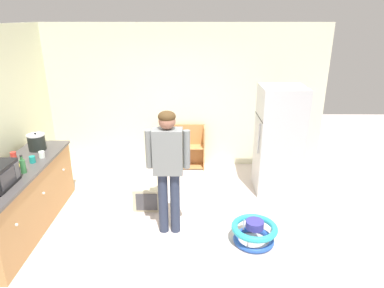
{
  "coord_description": "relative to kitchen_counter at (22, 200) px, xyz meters",
  "views": [
    {
      "loc": [
        0.16,
        -3.99,
        2.81
      ],
      "look_at": [
        0.12,
        0.48,
        1.11
      ],
      "focal_mm": 31.82,
      "sensor_mm": 36.0,
      "label": 1
    }
  ],
  "objects": [
    {
      "name": "standing_person",
      "position": [
        2.02,
        -0.04,
        0.59
      ],
      "size": [
        0.57,
        0.22,
        1.72
      ],
      "color": "#2C354B",
      "rests_on": "ground"
    },
    {
      "name": "crock_pot",
      "position": [
        -0.02,
        0.73,
        0.57
      ],
      "size": [
        0.26,
        0.26,
        0.27
      ],
      "color": "black",
      "rests_on": "kitchen_counter"
    },
    {
      "name": "baby_walker",
      "position": [
        3.14,
        -0.29,
        -0.29
      ],
      "size": [
        0.6,
        0.6,
        0.32
      ],
      "color": "#2752B1",
      "rests_on": "ground"
    },
    {
      "name": "green_glass_bottle",
      "position": [
        0.15,
        -0.08,
        0.55
      ],
      "size": [
        0.07,
        0.07,
        0.25
      ],
      "color": "#33753D",
      "rests_on": "kitchen_counter"
    },
    {
      "name": "back_wall",
      "position": [
        2.2,
        2.28,
        0.9
      ],
      "size": [
        5.2,
        0.06,
        2.7
      ],
      "primitive_type": "cube",
      "color": "beige",
      "rests_on": "ground"
    },
    {
      "name": "left_side_wall",
      "position": [
        -0.43,
        0.75,
        0.9
      ],
      "size": [
        0.06,
        2.99,
        2.7
      ],
      "primitive_type": "cube",
      "color": "beige",
      "rests_on": "ground"
    },
    {
      "name": "bookshelf",
      "position": [
        2.09,
        2.09,
        -0.08
      ],
      "size": [
        0.8,
        0.28,
        0.85
      ],
      "color": "tan",
      "rests_on": "ground"
    },
    {
      "name": "kitchen_counter",
      "position": [
        0.0,
        0.0,
        0.0
      ],
      "size": [
        0.65,
        2.27,
        0.9
      ],
      "color": "#B6804B",
      "rests_on": "ground"
    },
    {
      "name": "pet_carrier",
      "position": [
        1.64,
        0.69,
        -0.27
      ],
      "size": [
        0.42,
        0.55,
        0.36
      ],
      "color": "beige",
      "rests_on": "ground"
    },
    {
      "name": "ground_plane",
      "position": [
        2.2,
        -0.05,
        -0.45
      ],
      "size": [
        12.0,
        12.0,
        0.0
      ],
      "primitive_type": "plane",
      "color": "beige",
      "rests_on": "ground"
    },
    {
      "name": "white_cup",
      "position": [
        0.17,
        0.42,
        0.5
      ],
      "size": [
        0.08,
        0.08,
        0.09
      ],
      "primitive_type": "cylinder",
      "color": "white",
      "rests_on": "kitchen_counter"
    },
    {
      "name": "refrigerator",
      "position": [
        3.74,
        1.21,
        0.44
      ],
      "size": [
        0.73,
        0.68,
        1.78
      ],
      "color": "#B7BABF",
      "rests_on": "ground"
    },
    {
      "name": "banana_bunch",
      "position": [
        -0.01,
        0.1,
        0.48
      ],
      "size": [
        0.12,
        0.16,
        0.04
      ],
      "color": "yellow",
      "rests_on": "kitchen_counter"
    },
    {
      "name": "red_cup",
      "position": [
        -0.22,
        0.39,
        0.5
      ],
      "size": [
        0.08,
        0.08,
        0.09
      ],
      "primitive_type": "cylinder",
      "color": "red",
      "rests_on": "kitchen_counter"
    },
    {
      "name": "teal_cup",
      "position": [
        0.12,
        0.24,
        0.5
      ],
      "size": [
        0.08,
        0.08,
        0.09
      ],
      "primitive_type": "cylinder",
      "color": "teal",
      "rests_on": "kitchen_counter"
    }
  ]
}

